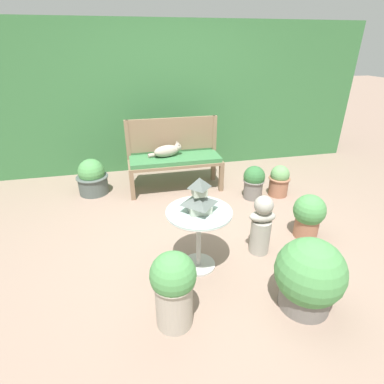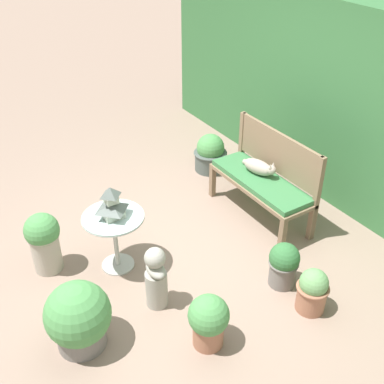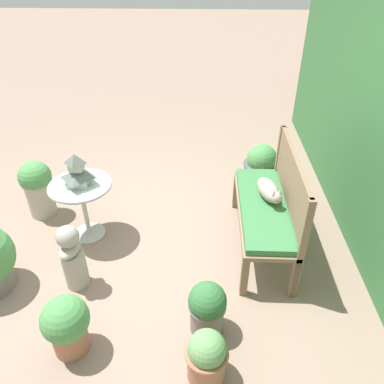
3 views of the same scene
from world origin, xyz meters
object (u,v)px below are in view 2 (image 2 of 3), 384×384
Objects in this scene: patio_table at (114,228)px; garden_bust at (156,277)px; potted_plant_path_edge at (78,318)px; garden_bench at (260,184)px; cat at (259,167)px; potted_plant_table_far at (284,264)px; potted_plant_bench_right at (210,154)px; pagoda_birdhouse at (112,204)px; potted_plant_hedge_corner at (44,240)px; potted_plant_patio_mid at (312,290)px; potted_plant_bench_left at (209,320)px.

garden_bust is (0.66, 0.08, -0.16)m from patio_table.
garden_bust is at bearing 94.68° from potted_plant_path_edge.
garden_bench is 2.70× the size of cat.
garden_bench is 2.13× the size of potted_plant_path_edge.
cat is at bearing 154.04° from garden_bench.
patio_table is 0.98× the size of potted_plant_path_edge.
potted_plant_table_far is 0.91× the size of potted_plant_bench_right.
cat is at bearing -4.32° from potted_plant_bench_right.
pagoda_birdhouse is 1.07m from potted_plant_path_edge.
potted_plant_table_far is at bearing 79.40° from potted_plant_path_edge.
potted_plant_hedge_corner reaches higher than potted_plant_table_far.
pagoda_birdhouse is 2.20m from potted_plant_bench_right.
garden_bench reaches higher than potted_plant_table_far.
garden_bench is at bearing -40.80° from cat.
potted_plant_patio_mid is 2.54m from potted_plant_hedge_corner.
potted_plant_hedge_corner reaches higher than potted_plant_patio_mid.
potted_plant_patio_mid is 0.38m from potted_plant_table_far.
pagoda_birdhouse is 0.78m from potted_plant_hedge_corner.
garden_bench is at bearing 79.74° from potted_plant_hedge_corner.
garden_bench is 2.60× the size of potted_plant_bench_right.
potted_plant_bench_left is at bearing 9.89° from pagoda_birdhouse.
potted_plant_bench_left reaches higher than potted_plant_table_far.
garden_bust reaches higher than potted_plant_bench_left.
garden_bench is 4.10× the size of pagoda_birdhouse.
cat is 1.52× the size of pagoda_birdhouse.
potted_plant_hedge_corner is 1.27× the size of potted_plant_bench_right.
garden_bench is 2.46m from potted_plant_path_edge.
garden_bust is 2.47m from potted_plant_bench_right.
garden_bench is 1.72m from patio_table.
potted_plant_bench_left is at bearing 9.89° from patio_table.
garden_bust is at bearing -167.21° from potted_plant_bench_left.
garden_bust is 0.74m from potted_plant_path_edge.
potted_plant_hedge_corner is 2.28m from potted_plant_table_far.
cat is at bearing 82.37° from potted_plant_hedge_corner.
potted_plant_table_far is (0.41, 1.13, -0.07)m from garden_bust.
patio_table is 0.99m from potted_plant_path_edge.
cat is 2.55m from potted_plant_path_edge.
garden_bust is 1.27× the size of potted_plant_bench_left.
potted_plant_bench_left is (1.29, -1.54, -0.31)m from cat.
cat is 1.05× the size of potted_plant_table_far.
cat is 2.04m from potted_plant_bench_left.
potted_plant_hedge_corner is at bearing -127.93° from potted_plant_table_far.
potted_plant_bench_right is at bearing 140.37° from garden_bust.
potted_plant_table_far is (1.07, 1.21, -0.23)m from patio_table.
pagoda_birdhouse reaches higher than potted_plant_hedge_corner.
patio_table is (-0.08, -1.72, 0.05)m from garden_bench.
potted_plant_patio_mid is 0.68× the size of potted_plant_hedge_corner.
potted_plant_bench_right is (-2.14, 0.64, -0.01)m from potted_plant_table_far.
potted_plant_bench_left is (1.27, 0.22, -0.48)m from pagoda_birdhouse.
potted_plant_path_edge is (1.79, -2.50, 0.07)m from potted_plant_bench_right.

